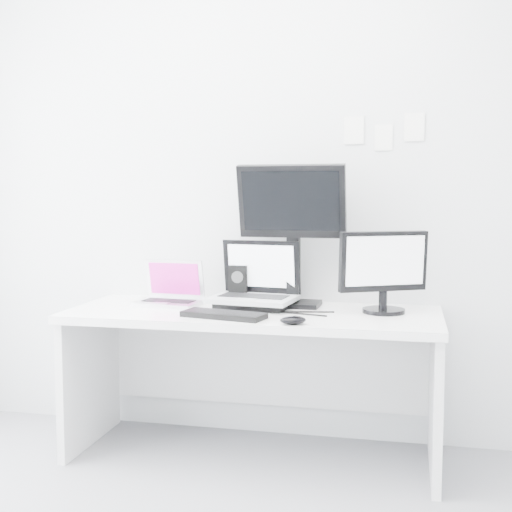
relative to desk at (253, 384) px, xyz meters
name	(u,v)px	position (x,y,z in m)	size (l,w,h in m)	color
back_wall	(268,184)	(0.00, 0.35, 0.99)	(3.60, 3.60, 0.00)	silver
desk	(253,384)	(0.00, 0.00, 0.00)	(1.80, 0.70, 0.73)	white
macbook	(167,282)	(-0.46, 0.06, 0.48)	(0.32, 0.24, 0.24)	silver
speaker	(240,283)	(-0.13, 0.25, 0.46)	(0.10, 0.10, 0.20)	black
dell_laptop	(252,274)	(-0.02, 0.07, 0.54)	(0.41, 0.32, 0.34)	#B6B8BD
rear_monitor	(292,234)	(0.16, 0.18, 0.73)	(0.54, 0.19, 0.73)	black
samsung_monitor	(384,271)	(0.62, 0.08, 0.57)	(0.44, 0.20, 0.41)	black
keyboard	(224,315)	(-0.09, -0.21, 0.38)	(0.39, 0.14, 0.03)	black
mouse	(293,320)	(0.25, -0.30, 0.38)	(0.12, 0.07, 0.04)	black
wall_note_0	(354,130)	(0.45, 0.34, 1.26)	(0.10, 0.00, 0.14)	white
wall_note_1	(384,138)	(0.60, 0.34, 1.22)	(0.09, 0.00, 0.13)	white
wall_note_2	(414,127)	(0.75, 0.34, 1.26)	(0.10, 0.00, 0.14)	white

